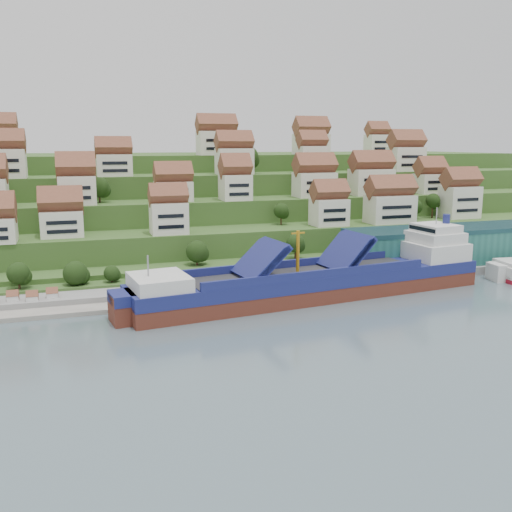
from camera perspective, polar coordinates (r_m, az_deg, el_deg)
name	(u,v)px	position (r m, az deg, el deg)	size (l,w,h in m)	color
ground	(300,300)	(131.63, 4.47, -4.39)	(300.00, 300.00, 0.00)	slate
quay	(349,275)	(152.74, 9.30, -1.88)	(180.00, 14.00, 2.20)	gray
pebble_beach	(34,305)	(134.12, -21.34, -4.63)	(45.00, 20.00, 1.00)	gray
hillside	(202,206)	(227.30, -5.45, 4.96)	(260.00, 128.00, 31.00)	#2D4C1E
hillside_village	(244,178)	(185.06, -1.22, 7.77)	(158.27, 63.55, 28.51)	silver
hillside_trees	(220,201)	(171.53, -3.61, 5.50)	(141.40, 62.03, 31.81)	#1F3913
warehouse	(449,244)	(169.96, 18.71, 1.10)	(60.00, 15.00, 10.00)	#26685E
flagpole	(352,257)	(146.33, 9.60, -0.15)	(1.28, 0.16, 8.00)	gray
beach_huts	(23,301)	(132.66, -22.28, -4.16)	(14.40, 3.70, 2.20)	white
cargo_ship	(323,282)	(134.03, 6.73, -2.56)	(87.51, 23.94, 19.30)	#5A271B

